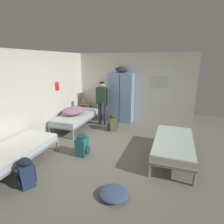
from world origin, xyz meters
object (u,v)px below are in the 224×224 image
backpack_teal (82,145)px  shelf_unit (85,109)px  locker_bank (121,96)px  person_traveler (102,99)px  bed_left_rear (76,117)px  clothes_pile_denim (113,193)px  bed_right (173,144)px  backpack_navy (25,173)px  bed_left_front (15,151)px  lotion_bottle (86,102)px  bedding_heap (74,111)px  backpack_olive (112,123)px  water_bottle (83,101)px

backpack_teal → shelf_unit: bearing=116.4°
locker_bank → backpack_teal: bearing=-93.0°
person_traveler → bed_left_rear: bearing=-141.8°
locker_bank → clothes_pile_denim: (1.06, -3.94, -0.91)m
bed_right → backpack_navy: size_ratio=3.45×
bed_left_front → clothes_pile_denim: (2.33, -0.14, -0.32)m
bed_left_front → backpack_teal: (1.12, 0.97, -0.12)m
locker_bank → backpack_teal: size_ratio=3.76×
locker_bank → backpack_navy: (-0.59, -4.22, -0.71)m
bed_left_rear → lotion_bottle: (-0.18, 1.11, 0.27)m
backpack_teal → bedding_heap: bearing=126.8°
locker_bank → backpack_olive: locker_bank is taller
lotion_bottle → backpack_teal: size_ratio=0.31×
shelf_unit → clothes_pile_denim: 4.66m
backpack_teal → lotion_bottle: bearing=115.5°
water_bottle → shelf_unit: bearing=-14.0°
bedding_heap → backpack_navy: (0.74, -2.97, -0.36)m
shelf_unit → backpack_navy: shelf_unit is taller
bed_right → backpack_teal: bearing=-164.7°
water_bottle → lotion_bottle: (0.15, -0.06, -0.02)m
person_traveler → backpack_teal: size_ratio=2.87×
lotion_bottle → bedding_heap: bearing=-84.4°
bed_right → bedding_heap: size_ratio=2.19×
bedding_heap → backpack_olive: size_ratio=1.58×
locker_bank → bedding_heap: 1.86m
bedding_heap → bed_left_rear: bearing=20.9°
bed_left_rear → water_bottle: (-0.33, 1.17, 0.29)m
locker_bank → bed_left_rear: 1.86m
bed_left_front → backpack_navy: (0.68, -0.41, -0.12)m
backpack_olive → bedding_heap: bearing=-170.9°
locker_bank → clothes_pile_denim: bearing=-75.0°
bedding_heap → backpack_navy: size_ratio=1.58×
lotion_bottle → backpack_navy: size_ratio=0.31×
shelf_unit → lotion_bottle: size_ratio=3.31×
locker_bank → lotion_bottle: 1.49m
bed_right → bedding_heap: bearing=163.1°
bed_left_rear → bed_right: size_ratio=1.00×
bedding_heap → backpack_teal: size_ratio=1.58×
bed_right → water_bottle: water_bottle is taller
clothes_pile_denim → backpack_teal: bearing=137.4°
person_traveler → backpack_teal: 2.34m
bedding_heap → backpack_navy: bearing=-75.9°
locker_bank → lotion_bottle: size_ratio=12.01×
shelf_unit → backpack_teal: bearing=-63.6°
shelf_unit → backpack_navy: bearing=-77.4°
person_traveler → backpack_navy: size_ratio=2.87×
locker_bank → bedding_heap: size_ratio=2.39×
person_traveler → backpack_olive: 0.96m
backpack_navy → backpack_teal: size_ratio=1.00×
water_bottle → locker_bank: bearing=1.7°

